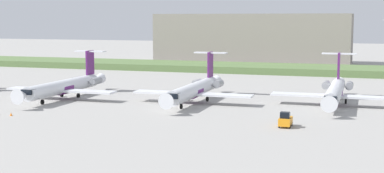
{
  "coord_description": "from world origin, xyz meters",
  "views": [
    {
      "loc": [
        31.64,
        -85.64,
        15.81
      ],
      "look_at": [
        0.0,
        11.85,
        3.0
      ],
      "focal_mm": 50.93,
      "sensor_mm": 36.0,
      "label": 1
    }
  ],
  "objects_px": {
    "regional_jet_second": "(65,86)",
    "regional_jet_fourth": "(335,91)",
    "baggage_tug": "(285,120)",
    "safety_cone_mid_marker": "(11,114)",
    "regional_jet_third": "(195,89)"
  },
  "relations": [
    {
      "from": "baggage_tug",
      "to": "safety_cone_mid_marker",
      "type": "bearing_deg",
      "value": -174.11
    },
    {
      "from": "regional_jet_fourth",
      "to": "safety_cone_mid_marker",
      "type": "relative_size",
      "value": 56.36
    },
    {
      "from": "regional_jet_second",
      "to": "safety_cone_mid_marker",
      "type": "relative_size",
      "value": 56.36
    },
    {
      "from": "regional_jet_second",
      "to": "regional_jet_fourth",
      "type": "xyz_separation_m",
      "value": [
        51.57,
        8.32,
        0.0
      ]
    },
    {
      "from": "regional_jet_third",
      "to": "baggage_tug",
      "type": "relative_size",
      "value": 9.69
    },
    {
      "from": "regional_jet_second",
      "to": "regional_jet_third",
      "type": "bearing_deg",
      "value": 7.06
    },
    {
      "from": "regional_jet_third",
      "to": "regional_jet_fourth",
      "type": "distance_m",
      "value": 25.96
    },
    {
      "from": "regional_jet_third",
      "to": "safety_cone_mid_marker",
      "type": "distance_m",
      "value": 33.59
    },
    {
      "from": "regional_jet_fourth",
      "to": "regional_jet_second",
      "type": "bearing_deg",
      "value": -170.84
    },
    {
      "from": "safety_cone_mid_marker",
      "to": "baggage_tug",
      "type": "bearing_deg",
      "value": 5.89
    },
    {
      "from": "regional_jet_fourth",
      "to": "baggage_tug",
      "type": "relative_size",
      "value": 9.69
    },
    {
      "from": "regional_jet_fourth",
      "to": "baggage_tug",
      "type": "bearing_deg",
      "value": -103.41
    },
    {
      "from": "regional_jet_second",
      "to": "safety_cone_mid_marker",
      "type": "distance_m",
      "value": 20.07
    },
    {
      "from": "baggage_tug",
      "to": "regional_jet_second",
      "type": "bearing_deg",
      "value": 161.58
    },
    {
      "from": "regional_jet_third",
      "to": "regional_jet_fourth",
      "type": "height_order",
      "value": "same"
    }
  ]
}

